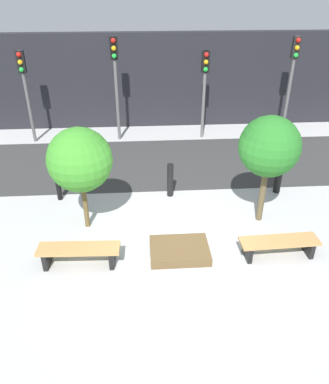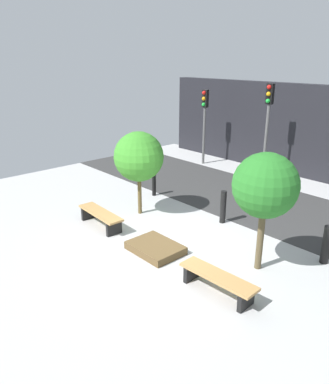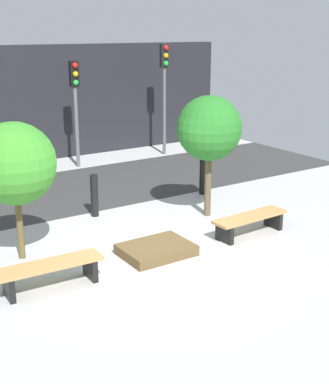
{
  "view_description": "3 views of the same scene",
  "coord_description": "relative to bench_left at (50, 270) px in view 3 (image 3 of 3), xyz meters",
  "views": [
    {
      "loc": [
        -0.82,
        -7.08,
        5.64
      ],
      "look_at": [
        -0.31,
        0.38,
        1.34
      ],
      "focal_mm": 35.0,
      "sensor_mm": 36.0,
      "label": 1
    },
    {
      "loc": [
        6.6,
        -5.89,
        4.81
      ],
      "look_at": [
        -0.15,
        0.22,
        1.51
      ],
      "focal_mm": 35.0,
      "sensor_mm": 36.0,
      "label": 2
    },
    {
      "loc": [
        -5.21,
        -8.47,
        4.29
      ],
      "look_at": [
        0.4,
        0.09,
        1.15
      ],
      "focal_mm": 50.0,
      "sensor_mm": 36.0,
      "label": 3
    }
  ],
  "objects": [
    {
      "name": "ground_plane",
      "position": [
        2.27,
        0.43,
        -0.34
      ],
      "size": [
        18.0,
        18.0,
        0.0
      ],
      "primitive_type": "plane",
      "color": "#AFAFAF"
    },
    {
      "name": "road_strip",
      "position": [
        2.27,
        5.2,
        -0.33
      ],
      "size": [
        18.0,
        4.04,
        0.01
      ],
      "primitive_type": "cube",
      "color": "#353535",
      "rests_on": "ground"
    },
    {
      "name": "building_facade",
      "position": [
        2.27,
        9.18,
        1.56
      ],
      "size": [
        16.2,
        0.5,
        3.78
      ],
      "primitive_type": "cube",
      "color": "black",
      "rests_on": "ground"
    },
    {
      "name": "bench_left",
      "position": [
        0.0,
        0.0,
        0.0
      ],
      "size": [
        1.83,
        0.55,
        0.46
      ],
      "rotation": [
        0.0,
        0.0,
        -0.04
      ],
      "color": "black",
      "rests_on": "ground"
    },
    {
      "name": "bench_right",
      "position": [
        4.54,
        -0.0,
        -0.02
      ],
      "size": [
        1.83,
        0.55,
        0.44
      ],
      "rotation": [
        0.0,
        0.0,
        0.04
      ],
      "color": "black",
      "rests_on": "ground"
    },
    {
      "name": "planter_bed",
      "position": [
        2.27,
        0.2,
        -0.23
      ],
      "size": [
        1.37,
        1.02,
        0.2
      ],
      "primitive_type": "cube",
      "color": "brown",
      "rests_on": "ground"
    },
    {
      "name": "tree_behind_left_bench",
      "position": [
        0.0,
        1.5,
        1.55
      ],
      "size": [
        1.56,
        1.56,
        2.67
      ],
      "color": "brown",
      "rests_on": "ground"
    },
    {
      "name": "tree_behind_right_bench",
      "position": [
        4.54,
        1.5,
        1.75
      ],
      "size": [
        1.5,
        1.5,
        2.85
      ],
      "color": "brown",
      "rests_on": "ground"
    },
    {
      "name": "bollard_left",
      "position": [
        2.27,
        2.93,
        0.17
      ],
      "size": [
        0.18,
        0.18,
        1.02
      ],
      "primitive_type": "cylinder",
      "color": "black",
      "rests_on": "ground"
    },
    {
      "name": "bollard_center",
      "position": [
        5.5,
        2.93,
        0.16
      ],
      "size": [
        0.21,
        0.21,
        0.98
      ],
      "primitive_type": "cylinder",
      "color": "black",
      "rests_on": "ground"
    },
    {
      "name": "traffic_light_mid_east",
      "position": [
        3.93,
        7.5,
        1.98
      ],
      "size": [
        0.28,
        0.27,
        3.34
      ],
      "color": "#5E5E5E",
      "rests_on": "ground"
    },
    {
      "name": "traffic_light_east",
      "position": [
        7.26,
        7.5,
        2.28
      ],
      "size": [
        0.28,
        0.27,
        3.8
      ],
      "color": "#565656",
      "rests_on": "ground"
    }
  ]
}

